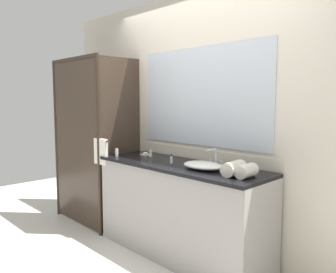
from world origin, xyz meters
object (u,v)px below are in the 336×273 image
Objects in this scene: amenity_bottle_conditioner at (171,159)px; amenity_bottle_shampoo at (151,153)px; faucet at (215,160)px; rolled_towel_middle at (234,168)px; soap_dish at (146,154)px; sink_basin at (203,165)px; amenity_bottle_body_wash at (117,152)px; rolled_towel_near_edge at (246,171)px.

amenity_bottle_shampoo is at bearing 165.52° from amenity_bottle_conditioner.
amenity_bottle_conditioner is at bearing -154.55° from faucet.
faucet is 0.75× the size of rolled_towel_middle.
soap_dish is 0.12m from amenity_bottle_shampoo.
amenity_bottle_conditioner reaches higher than sink_basin.
amenity_bottle_body_wash is (-1.08, -0.15, 0.01)m from sink_basin.
faucet is at bearing 149.82° from rolled_towel_middle.
amenity_bottle_conditioner is (0.42, -0.11, 0.00)m from amenity_bottle_shampoo.
faucet is at bearing 90.00° from sink_basin.
faucet reaches higher than sink_basin.
rolled_towel_middle is (-0.11, -0.01, 0.00)m from rolled_towel_near_edge.
amenity_bottle_conditioner is (0.54, -0.14, 0.03)m from soap_dish.
amenity_bottle_conditioner is at bearing 179.38° from rolled_towel_near_edge.
rolled_towel_middle is (0.34, -0.03, 0.03)m from sink_basin.
sink_basin is at bearing 174.68° from rolled_towel_middle.
amenity_bottle_body_wash is 1.43m from rolled_towel_middle.
faucet reaches higher than amenity_bottle_body_wash.
rolled_towel_near_edge is at bearing -5.39° from amenity_bottle_shampoo.
amenity_bottle_shampoo reaches higher than sink_basin.
amenity_bottle_shampoo is (0.12, -0.03, 0.02)m from soap_dish.
amenity_bottle_shampoo is 0.44m from amenity_bottle_conditioner.
rolled_towel_middle is (1.15, -0.13, 0.02)m from amenity_bottle_shampoo.
sink_basin is 3.89× the size of soap_dish.
rolled_towel_middle reaches higher than amenity_bottle_shampoo.
amenity_bottle_shampoo is (-0.81, -0.07, -0.02)m from faucet.
faucet is 0.40m from rolled_towel_middle.
amenity_bottle_shampoo is at bearing 173.66° from rolled_towel_middle.
sink_basin is at bearing -90.00° from faucet.
faucet is 1.93× the size of amenity_bottle_body_wash.
sink_basin is 0.45m from rolled_towel_near_edge.
amenity_bottle_conditioner is at bearing -177.90° from sink_basin.
soap_dish is 0.56m from amenity_bottle_conditioner.
amenity_bottle_conditioner is (-0.38, -0.01, 0.01)m from sink_basin.
soap_dish is 1.38m from rolled_towel_near_edge.
amenity_bottle_shampoo is at bearing 41.39° from amenity_bottle_body_wash.
amenity_bottle_shampoo is 0.41× the size of rolled_towel_near_edge.
amenity_bottle_body_wash reaches higher than amenity_bottle_conditioner.
amenity_bottle_shampoo is at bearing 174.61° from rolled_towel_near_edge.
sink_basin is at bearing 177.09° from rolled_towel_near_edge.
rolled_towel_near_edge is at bearing -0.62° from amenity_bottle_conditioner.
soap_dish is at bearing 165.78° from amenity_bottle_conditioner.
rolled_towel_middle is at bearing 4.60° from amenity_bottle_body_wash.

